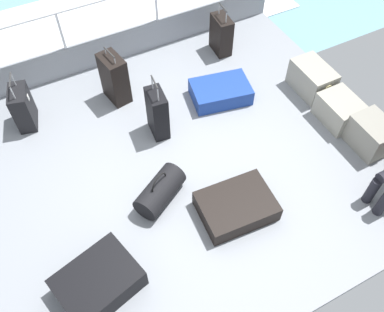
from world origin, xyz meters
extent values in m
cube|color=gray|center=(0.00, 0.00, -0.03)|extent=(4.40, 5.20, 0.06)
cube|color=gray|center=(-2.17, 0.00, 0.23)|extent=(0.06, 5.20, 0.45)
cylinder|color=silver|center=(-2.17, -0.69, 0.50)|extent=(0.04, 0.04, 1.00)
cylinder|color=silver|center=(-2.17, 0.69, 0.50)|extent=(0.04, 0.04, 1.00)
cube|color=white|center=(-3.60, 0.00, -0.34)|extent=(2.40, 7.28, 0.01)
cube|color=gray|center=(-0.30, 2.16, 0.20)|extent=(0.61, 0.39, 0.40)
torus|color=tan|center=(-0.62, 2.16, 0.28)|extent=(0.02, 0.12, 0.12)
torus|color=tan|center=(0.02, 2.16, 0.28)|extent=(0.02, 0.12, 0.12)
cube|color=gray|center=(0.32, 2.13, 0.17)|extent=(0.55, 0.43, 0.34)
torus|color=tan|center=(0.04, 2.13, 0.24)|extent=(0.02, 0.12, 0.12)
torus|color=tan|center=(0.61, 2.13, 0.24)|extent=(0.02, 0.12, 0.12)
cube|color=gray|center=(0.85, 2.18, 0.20)|extent=(0.51, 0.40, 0.41)
torus|color=tan|center=(0.58, 2.18, 0.29)|extent=(0.02, 0.12, 0.12)
cylinder|color=black|center=(1.65, 1.63, 0.19)|extent=(0.11, 0.11, 0.39)
cylinder|color=black|center=(1.47, 1.63, 0.19)|extent=(0.11, 0.11, 0.39)
cube|color=black|center=(-1.40, -0.29, 0.34)|extent=(0.43, 0.31, 0.68)
cylinder|color=#A5A8AD|center=(-1.52, -0.31, 0.73)|extent=(0.02, 0.02, 0.09)
cylinder|color=#A5A8AD|center=(-1.29, -0.27, 0.73)|extent=(0.02, 0.02, 0.09)
cylinder|color=#2D2D2D|center=(-1.40, -0.29, 0.78)|extent=(0.25, 0.06, 0.02)
cube|color=green|center=(-1.42, -0.17, 0.44)|extent=(0.05, 0.01, 0.08)
cube|color=navy|center=(-0.73, 0.96, 0.11)|extent=(0.66, 0.87, 0.23)
cube|color=green|center=(-0.66, 1.35, 0.17)|extent=(0.05, 0.02, 0.08)
cube|color=black|center=(0.90, 0.22, 0.11)|extent=(0.66, 0.85, 0.22)
cube|color=green|center=(0.93, 0.63, 0.13)|extent=(0.05, 0.01, 0.08)
cube|color=black|center=(-1.62, 1.47, 0.29)|extent=(0.40, 0.24, 0.57)
cylinder|color=#A5A8AD|center=(-1.74, 1.48, 0.66)|extent=(0.02, 0.02, 0.17)
cylinder|color=#A5A8AD|center=(-1.51, 1.46, 0.66)|extent=(0.02, 0.02, 0.17)
cylinder|color=#2D2D2D|center=(-1.62, 1.47, 0.74)|extent=(0.25, 0.04, 0.02)
cube|color=silver|center=(-1.62, 1.58, 0.48)|extent=(0.05, 0.01, 0.08)
cube|color=black|center=(-0.58, -0.05, 0.33)|extent=(0.37, 0.23, 0.66)
cylinder|color=#A5A8AD|center=(-0.68, -0.03, 0.76)|extent=(0.02, 0.02, 0.20)
cylinder|color=#A5A8AD|center=(-0.47, -0.06, 0.76)|extent=(0.02, 0.02, 0.20)
cylinder|color=#2D2D2D|center=(-0.58, -0.05, 0.85)|extent=(0.23, 0.04, 0.02)
cube|color=silver|center=(-0.57, 0.06, 0.53)|extent=(0.05, 0.01, 0.08)
cube|color=black|center=(-1.50, -1.50, 0.28)|extent=(0.44, 0.31, 0.56)
cylinder|color=#A5A8AD|center=(-1.62, -1.47, 0.65)|extent=(0.02, 0.02, 0.19)
cylinder|color=#A5A8AD|center=(-1.39, -1.53, 0.65)|extent=(0.02, 0.02, 0.19)
cylinder|color=#2D2D2D|center=(-1.50, -1.50, 0.75)|extent=(0.25, 0.08, 0.02)
cube|color=white|center=(-1.48, -1.39, 0.44)|extent=(0.05, 0.02, 0.08)
cube|color=black|center=(1.03, -1.43, 0.14)|extent=(0.76, 0.89, 0.28)
cube|color=white|center=(0.93, -1.05, 0.16)|extent=(0.05, 0.02, 0.08)
cylinder|color=black|center=(0.36, -0.46, 0.15)|extent=(0.57, 0.69, 0.31)
torus|color=black|center=(0.36, -0.46, 0.32)|extent=(0.14, 0.23, 0.26)
camera|label=1|loc=(2.75, -1.30, 4.12)|focal=38.94mm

